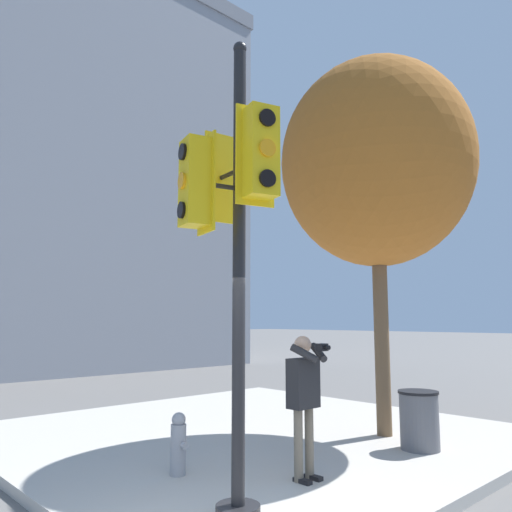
{
  "coord_description": "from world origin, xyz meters",
  "views": [
    {
      "loc": [
        -2.63,
        -3.13,
        2.07
      ],
      "look_at": [
        1.12,
        0.85,
        2.77
      ],
      "focal_mm": 35.0,
      "sensor_mm": 36.0,
      "label": 1
    }
  ],
  "objects_px": {
    "person_photographer": "(304,392)",
    "fire_hydrant": "(178,444)",
    "trash_bin": "(419,420)",
    "street_tree": "(376,163)",
    "traffic_signal_pole": "(228,216)"
  },
  "relations": [
    {
      "from": "traffic_signal_pole",
      "to": "person_photographer",
      "type": "distance_m",
      "value": 2.47
    },
    {
      "from": "person_photographer",
      "to": "street_tree",
      "type": "height_order",
      "value": "street_tree"
    },
    {
      "from": "fire_hydrant",
      "to": "trash_bin",
      "type": "xyz_separation_m",
      "value": [
        3.35,
        -1.45,
        0.05
      ]
    },
    {
      "from": "fire_hydrant",
      "to": "trash_bin",
      "type": "distance_m",
      "value": 3.65
    },
    {
      "from": "person_photographer",
      "to": "fire_hydrant",
      "type": "relative_size",
      "value": 2.27
    },
    {
      "from": "traffic_signal_pole",
      "to": "trash_bin",
      "type": "xyz_separation_m",
      "value": [
        3.81,
        0.05,
        -2.57
      ]
    },
    {
      "from": "street_tree",
      "to": "person_photographer",
      "type": "bearing_deg",
      "value": -166.85
    },
    {
      "from": "street_tree",
      "to": "trash_bin",
      "type": "bearing_deg",
      "value": -115.47
    },
    {
      "from": "person_photographer",
      "to": "trash_bin",
      "type": "distance_m",
      "value": 2.43
    },
    {
      "from": "person_photographer",
      "to": "fire_hydrant",
      "type": "height_order",
      "value": "person_photographer"
    },
    {
      "from": "person_photographer",
      "to": "street_tree",
      "type": "relative_size",
      "value": 0.26
    },
    {
      "from": "trash_bin",
      "to": "traffic_signal_pole",
      "type": "bearing_deg",
      "value": -179.29
    },
    {
      "from": "person_photographer",
      "to": "fire_hydrant",
      "type": "distance_m",
      "value": 1.72
    },
    {
      "from": "person_photographer",
      "to": "trash_bin",
      "type": "relative_size",
      "value": 2.01
    },
    {
      "from": "person_photographer",
      "to": "street_tree",
      "type": "bearing_deg",
      "value": 13.15
    }
  ]
}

